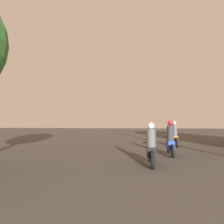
{
  "coord_description": "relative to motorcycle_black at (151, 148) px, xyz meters",
  "views": [
    {
      "loc": [
        -0.94,
        -0.11,
        1.53
      ],
      "look_at": [
        -3.12,
        17.76,
        2.42
      ],
      "focal_mm": 35.0,
      "sensor_mm": 36.0,
      "label": 1
    }
  ],
  "objects": [
    {
      "name": "motorcycle_blue",
      "position": [
        1.04,
        2.54,
        0.04
      ],
      "size": [
        0.6,
        1.97,
        1.64
      ],
      "rotation": [
        0.0,
        0.0,
        -0.14
      ],
      "color": "black",
      "rests_on": "ground_plane"
    },
    {
      "name": "motorcycle_orange",
      "position": [
        1.89,
        6.67,
        0.04
      ],
      "size": [
        0.6,
        2.01,
        1.63
      ],
      "rotation": [
        0.0,
        0.0,
        0.16
      ],
      "color": "black",
      "rests_on": "ground_plane"
    },
    {
      "name": "motorcycle_black",
      "position": [
        0.0,
        0.0,
        0.0
      ],
      "size": [
        0.6,
        1.93,
        1.54
      ],
      "rotation": [
        0.0,
        0.0,
        -0.1
      ],
      "color": "black",
      "rests_on": "ground_plane"
    }
  ]
}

